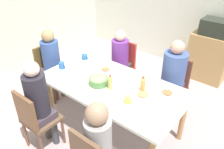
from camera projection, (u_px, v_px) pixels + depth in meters
name	position (u px, v px, depth m)	size (l,w,h in m)	color
ground_plane	(112.00, 127.00, 3.38)	(6.17, 6.17, 0.00)	#A49495
wall_back	(194.00, 4.00, 4.39)	(5.38, 0.12, 2.60)	silver
dining_table	(112.00, 89.00, 3.03)	(1.93, 1.02, 0.75)	white
chair_0	(50.00, 68.00, 3.84)	(0.40, 0.40, 0.90)	brown
person_0	(52.00, 59.00, 3.69)	(0.30, 0.30, 1.21)	brown
chair_1	(123.00, 64.00, 3.97)	(0.40, 0.40, 0.90)	#B93624
person_1	(120.00, 57.00, 3.82)	(0.30, 0.30, 1.15)	#3C3939
chair_2	(174.00, 83.00, 3.45)	(0.40, 0.40, 0.90)	brown
person_2	(173.00, 72.00, 3.27)	(0.34, 0.34, 1.23)	#3D4641
chair_3	(35.00, 118.00, 2.79)	(0.40, 0.40, 0.90)	brown
person_3	(39.00, 100.00, 2.73)	(0.30, 0.30, 1.26)	#494138
person_4	(99.00, 141.00, 2.23)	(0.30, 0.30, 1.17)	#39393A
plate_0	(143.00, 95.00, 2.77)	(0.25, 0.25, 0.04)	silver
plate_1	(106.00, 70.00, 3.29)	(0.21, 0.21, 0.04)	silver
plate_2	(167.00, 93.00, 2.80)	(0.23, 0.23, 0.04)	beige
bowl_0	(99.00, 81.00, 2.97)	(0.25, 0.25, 0.11)	#4A7E43
cup_0	(62.00, 66.00, 3.33)	(0.12, 0.08, 0.10)	#2A5BA5
cup_1	(128.00, 100.00, 2.63)	(0.11, 0.07, 0.09)	#E6C053
cup_2	(157.00, 92.00, 2.76)	(0.11, 0.07, 0.09)	white
cup_3	(85.00, 57.00, 3.58)	(0.12, 0.09, 0.08)	#28629A
bottle_0	(110.00, 83.00, 2.85)	(0.06, 0.06, 0.20)	tan
bottle_1	(143.00, 84.00, 2.81)	(0.07, 0.07, 0.21)	gold
side_cabinet	(208.00, 57.00, 4.33)	(0.70, 0.44, 0.90)	tan
microwave	(216.00, 27.00, 4.03)	(0.48, 0.36, 0.28)	#262D24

